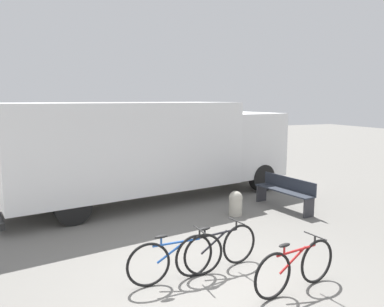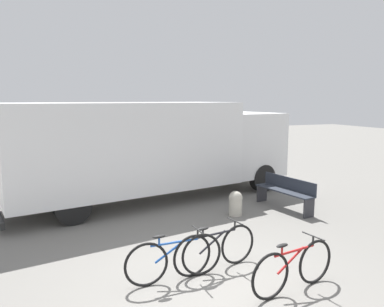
% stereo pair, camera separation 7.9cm
% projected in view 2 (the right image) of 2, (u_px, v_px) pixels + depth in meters
% --- Properties ---
extents(ground_plane, '(60.00, 60.00, 0.00)m').
position_uv_depth(ground_plane, '(217.00, 288.00, 5.85)').
color(ground_plane, slate).
extents(delivery_truck, '(8.81, 3.87, 2.84)m').
position_uv_depth(delivery_truck, '(152.00, 146.00, 10.91)').
color(delivery_truck, white).
rests_on(delivery_truck, ground).
extents(park_bench, '(0.66, 1.90, 0.85)m').
position_uv_depth(park_bench, '(286.00, 191.00, 10.05)').
color(park_bench, '#282D38').
rests_on(park_bench, ground).
extents(bicycle_near, '(1.68, 0.44, 0.81)m').
position_uv_depth(bicycle_near, '(175.00, 258.00, 6.04)').
color(bicycle_near, black).
rests_on(bicycle_near, ground).
extents(bicycle_middle, '(1.66, 0.44, 0.81)m').
position_uv_depth(bicycle_middle, '(216.00, 249.00, 6.43)').
color(bicycle_middle, black).
rests_on(bicycle_middle, ground).
extents(bicycle_far, '(1.66, 0.44, 0.81)m').
position_uv_depth(bicycle_far, '(294.00, 267.00, 5.71)').
color(bicycle_far, black).
rests_on(bicycle_far, ground).
extents(bollard_near_bench, '(0.35, 0.35, 0.63)m').
position_uv_depth(bollard_near_bench, '(236.00, 203.00, 9.49)').
color(bollard_near_bench, '#B2AD9E').
rests_on(bollard_near_bench, ground).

